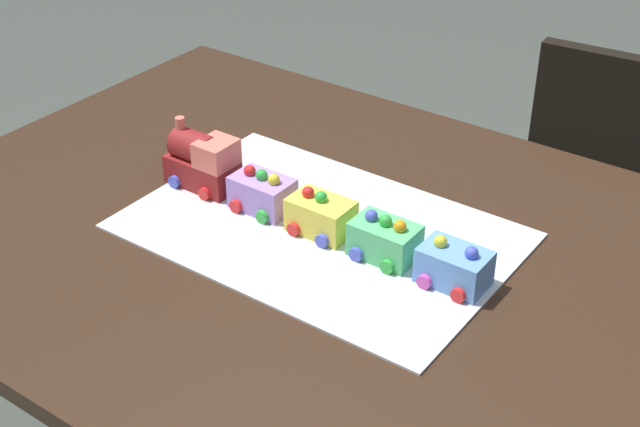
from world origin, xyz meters
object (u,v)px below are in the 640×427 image
object	(u,v)px
cake_car_flatbed_lavender	(262,193)
cake_car_hopper_lemon	(321,215)
cake_car_tanker_mint_green	(385,239)
dining_table	(321,294)
cake_locomotive	(203,161)
cake_car_caboose_sky_blue	(454,266)
chair	(625,205)

from	to	relation	value
cake_car_flatbed_lavender	cake_car_hopper_lemon	bearing A→B (deg)	-0.00
cake_car_flatbed_lavender	cake_car_tanker_mint_green	distance (m)	0.24
dining_table	cake_car_hopper_lemon	xyz separation A→B (m)	(-0.01, 0.02, 0.14)
cake_car_flatbed_lavender	cake_locomotive	bearing A→B (deg)	-180.00
cake_locomotive	cake_car_caboose_sky_blue	world-z (taller)	cake_locomotive
chair	cake_car_caboose_sky_blue	world-z (taller)	chair
dining_table	cake_car_flatbed_lavender	size ratio (longest dim) A/B	14.00
cake_car_caboose_sky_blue	cake_car_hopper_lemon	bearing A→B (deg)	180.00
chair	cake_car_tanker_mint_green	bearing A→B (deg)	76.27
dining_table	cake_car_flatbed_lavender	distance (m)	0.19
cake_car_flatbed_lavender	cake_car_caboose_sky_blue	bearing A→B (deg)	-0.00
dining_table	cake_locomotive	size ratio (longest dim) A/B	10.00
cake_car_flatbed_lavender	cake_car_hopper_lemon	xyz separation A→B (m)	(0.12, -0.00, -0.00)
dining_table	cake_car_tanker_mint_green	world-z (taller)	cake_car_tanker_mint_green
dining_table	cake_car_caboose_sky_blue	xyz separation A→B (m)	(0.22, 0.02, 0.14)
chair	dining_table	bearing A→B (deg)	69.45
cake_car_flatbed_lavender	chair	bearing A→B (deg)	65.74
chair	cake_locomotive	distance (m)	1.01
cake_car_flatbed_lavender	dining_table	bearing A→B (deg)	-6.88
dining_table	cake_car_hopper_lemon	distance (m)	0.14
dining_table	cake_car_caboose_sky_blue	world-z (taller)	cake_car_caboose_sky_blue
cake_car_tanker_mint_green	cake_car_caboose_sky_blue	bearing A→B (deg)	-0.00
chair	cake_car_flatbed_lavender	world-z (taller)	chair
chair	cake_locomotive	size ratio (longest dim) A/B	6.14
cake_car_flatbed_lavender	cake_car_caboose_sky_blue	world-z (taller)	same
cake_locomotive	cake_car_hopper_lemon	distance (m)	0.25
cake_locomotive	cake_car_tanker_mint_green	bearing A→B (deg)	0.00
cake_car_tanker_mint_green	cake_locomotive	bearing A→B (deg)	-180.00
cake_car_flatbed_lavender	cake_car_caboose_sky_blue	distance (m)	0.35
chair	cake_car_caboose_sky_blue	size ratio (longest dim) A/B	8.60
dining_table	cake_locomotive	distance (m)	0.30
chair	cake_car_flatbed_lavender	bearing A→B (deg)	61.21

